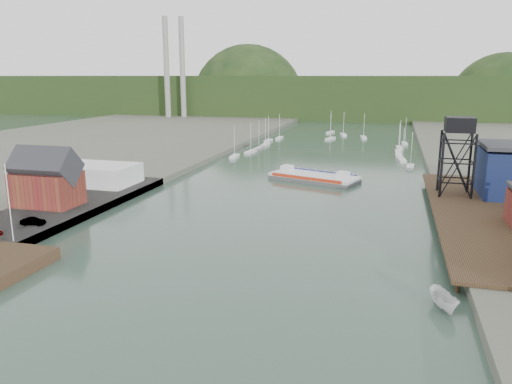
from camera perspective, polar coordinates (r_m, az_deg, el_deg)
The scene contains 14 objects.
ground at distance 60.79m, azimuth -7.75°, elevation -12.59°, with size 600.00×600.00×0.00m, color #2E483B.
west_land at distance 175.06m, azimuth -25.61°, elevation 3.25°, with size 120.00×400.00×3.20m, color #4C5142.
west_quay at distance 97.09m, azimuth -25.21°, elevation -3.34°, with size 16.00×80.00×1.60m, color slate.
east_pier at distance 99.37m, azimuth 23.50°, elevation -2.15°, with size 14.00×70.00×2.45m.
harbor_building at distance 104.59m, azimuth -22.82°, elevation 0.99°, with size 12.20×8.20×8.90m.
white_shed at distance 122.07m, azimuth -17.75°, elevation 1.95°, with size 18.00×12.00×4.50m, color silver.
flagpole at distance 83.68m, azimuth -26.38°, elevation -1.13°, with size 0.16×0.16×12.00m, color silver.
lift_tower at distance 109.45m, azimuth 22.22°, elevation 6.63°, with size 6.50×6.50×16.00m.
marina_sailboats at distance 191.67m, azimuth 8.66°, elevation 5.26°, with size 57.71×92.65×0.90m.
smokestacks at distance 310.34m, azimuth -9.29°, elevation 13.71°, with size 11.20×8.20×60.00m.
distant_hills at distance 352.84m, azimuth 11.29°, elevation 10.35°, with size 500.00×120.00×80.00m.
chain_ferry at distance 128.36m, azimuth 6.65°, elevation 1.69°, with size 23.92×15.70×3.20m.
motorboat at distance 62.32m, azimuth 20.70°, elevation -11.58°, with size 2.15×5.71×2.21m, color silver.
car_west_b at distance 92.43m, azimuth -24.13°, elevation -3.08°, with size 1.39×3.98×1.31m, color #999999.
Camera 1 is at (22.07, -50.16, 26.32)m, focal length 35.00 mm.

